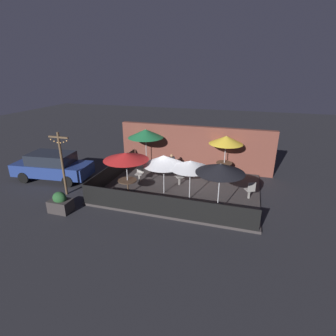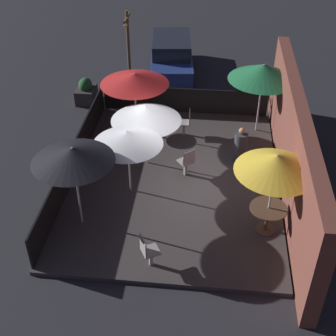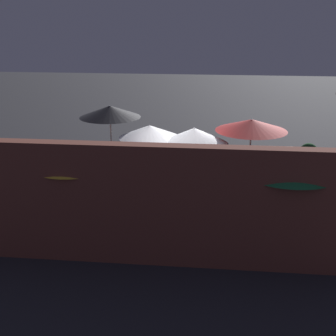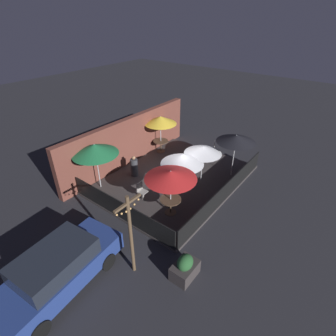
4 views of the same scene
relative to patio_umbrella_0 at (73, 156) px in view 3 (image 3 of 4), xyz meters
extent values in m
plane|color=#26262B|center=(-2.01, -2.59, -2.28)|extent=(60.00, 60.00, 0.00)
cube|color=#383333|center=(-2.01, -2.59, -2.22)|extent=(8.17, 6.19, 0.12)
cube|color=brown|center=(-2.01, 0.73, -0.87)|extent=(9.77, 0.36, 2.82)
cube|color=black|center=(-2.01, -5.65, -1.68)|extent=(7.97, 0.05, 0.95)
cube|color=black|center=(-6.05, -2.59, -1.68)|extent=(0.05, 5.99, 0.95)
cylinder|color=#B2B2B7|center=(0.00, 0.00, -0.96)|extent=(0.05, 0.05, 2.39)
cone|color=gold|center=(0.00, 0.00, 0.00)|extent=(1.99, 1.99, 0.47)
cylinder|color=#B2B2B7|center=(-4.42, -4.13, -1.05)|extent=(0.05, 0.05, 2.22)
cone|color=red|center=(-4.42, -4.13, -0.12)|extent=(2.24, 2.24, 0.36)
cylinder|color=#B2B2B7|center=(0.22, -4.87, -0.96)|extent=(0.05, 0.05, 2.40)
cone|color=black|center=(0.22, -4.87, 0.05)|extent=(2.06, 2.06, 0.39)
cylinder|color=#B2B2B7|center=(-2.68, -3.51, -1.13)|extent=(0.05, 0.05, 2.05)
cone|color=silver|center=(-2.68, -3.51, -0.35)|extent=(2.11, 2.11, 0.50)
cylinder|color=#B2B2B7|center=(-5.02, -0.02, -0.93)|extent=(0.05, 0.05, 2.46)
cone|color=#1E6B3D|center=(-5.02, -0.02, 0.04)|extent=(2.26, 2.26, 0.53)
cylinder|color=#B2B2B7|center=(-1.27, -3.81, -1.14)|extent=(0.05, 0.05, 2.02)
cone|color=silver|center=(-1.27, -3.81, -0.33)|extent=(1.94, 1.94, 0.40)
cylinder|color=#4C3828|center=(0.00, 0.00, -2.15)|extent=(0.53, 0.53, 0.02)
cylinder|color=#4C3828|center=(0.00, 0.00, -1.79)|extent=(0.08, 0.08, 0.72)
cylinder|color=#4C3828|center=(0.00, 0.00, -1.42)|extent=(0.96, 0.96, 0.04)
cylinder|color=#4C3828|center=(-4.42, -4.13, -2.15)|extent=(0.53, 0.53, 0.02)
cylinder|color=#4C3828|center=(-4.42, -4.13, -1.79)|extent=(0.08, 0.08, 0.73)
cylinder|color=#4C3828|center=(-4.42, -4.13, -1.41)|extent=(0.96, 0.96, 0.04)
cube|color=gray|center=(-2.19, -2.28, -1.92)|extent=(0.11, 0.11, 0.47)
cube|color=gray|center=(-2.19, -2.28, -1.66)|extent=(0.56, 0.56, 0.04)
cube|color=gray|center=(-2.05, -2.17, -1.42)|extent=(0.28, 0.33, 0.44)
cube|color=gray|center=(-4.48, -2.50, -1.93)|extent=(0.08, 0.08, 0.44)
cube|color=gray|center=(-4.48, -2.50, -1.69)|extent=(0.41, 0.41, 0.04)
cube|color=gray|center=(-4.48, -2.32, -1.45)|extent=(0.40, 0.04, 0.44)
cube|color=gray|center=(1.52, -2.84, -1.93)|extent=(0.11, 0.11, 0.45)
cube|color=gray|center=(1.52, -2.84, -1.69)|extent=(0.54, 0.54, 0.04)
cube|color=gray|center=(1.61, -2.99, -1.45)|extent=(0.37, 0.22, 0.44)
cylinder|color=#333338|center=(-3.12, -0.63, -1.66)|extent=(0.57, 0.57, 0.99)
sphere|color=#9E704C|center=(-3.12, -0.63, -1.06)|extent=(0.20, 0.20, 0.20)
cube|color=#332D2D|center=(-6.70, -6.47, -1.99)|extent=(0.99, 0.69, 0.58)
ellipsoid|color=#235128|center=(-6.70, -6.47, -1.59)|extent=(0.64, 0.51, 0.58)
camera|label=1|loc=(1.11, -15.14, 3.91)|focal=28.00mm
camera|label=2|loc=(9.20, -1.62, 6.45)|focal=50.00mm
camera|label=3|loc=(-3.37, 10.23, 3.26)|focal=50.00mm
camera|label=4|loc=(-11.75, -9.63, 5.76)|focal=28.00mm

